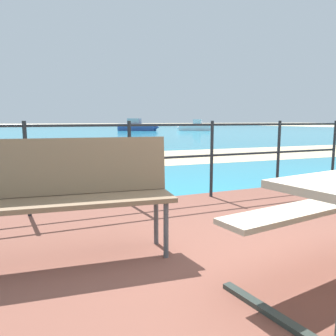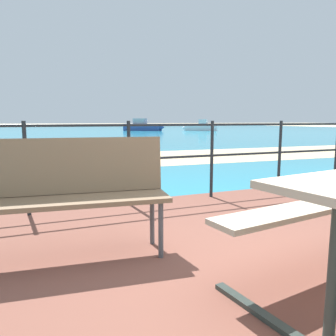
# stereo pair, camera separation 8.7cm
# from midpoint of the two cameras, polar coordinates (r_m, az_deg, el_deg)

# --- Properties ---
(ground_plane) EXTENTS (240.00, 240.00, 0.00)m
(ground_plane) POSITION_cam_midpoint_polar(r_m,az_deg,el_deg) (2.55, 23.55, -18.62)
(ground_plane) COLOR beige
(patio_paving) EXTENTS (6.40, 5.20, 0.06)m
(patio_paving) POSITION_cam_midpoint_polar(r_m,az_deg,el_deg) (2.53, 23.59, -18.01)
(patio_paving) COLOR brown
(patio_paving) RESTS_ON ground
(sea_water) EXTENTS (90.00, 90.00, 0.01)m
(sea_water) POSITION_cam_midpoint_polar(r_m,az_deg,el_deg) (41.57, -21.09, 6.24)
(sea_water) COLOR teal
(sea_water) RESTS_ON ground
(beach_strip) EXTENTS (54.10, 5.62, 0.01)m
(beach_strip) POSITION_cam_midpoint_polar(r_m,az_deg,el_deg) (9.46, -12.78, 1.34)
(beach_strip) COLOR tan
(beach_strip) RESTS_ON ground
(park_bench) EXTENTS (1.64, 0.59, 0.93)m
(park_bench) POSITION_cam_midpoint_polar(r_m,az_deg,el_deg) (2.62, -18.25, -3.12)
(park_bench) COLOR #7A6047
(park_bench) RESTS_ON patio_paving
(railing_fence) EXTENTS (5.94, 0.04, 1.06)m
(railing_fence) POSITION_cam_midpoint_polar(r_m,az_deg,el_deg) (4.28, 0.29, 2.92)
(railing_fence) COLOR #1E2328
(railing_fence) RESTS_ON patio_paving
(boat_near) EXTENTS (3.52, 3.16, 1.21)m
(boat_near) POSITION_cam_midpoint_polar(r_m,az_deg,el_deg) (36.26, 4.61, 7.16)
(boat_near) COLOR silver
(boat_near) RESTS_ON sea_water
(boat_mid) EXTENTS (4.23, 3.47, 1.31)m
(boat_mid) POSITION_cam_midpoint_polar(r_m,az_deg,el_deg) (35.74, -5.43, 7.27)
(boat_mid) COLOR #2D478C
(boat_mid) RESTS_ON sea_water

